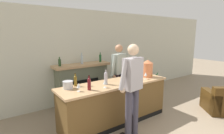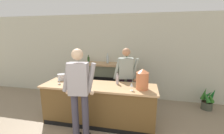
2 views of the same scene
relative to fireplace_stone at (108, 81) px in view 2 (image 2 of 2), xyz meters
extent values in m
cube|color=beige|center=(0.37, 0.26, 0.76)|extent=(12.00, 0.07, 2.75)
cube|color=brown|center=(0.14, -1.45, -0.16)|extent=(2.60, 0.69, 0.91)
cube|color=tan|center=(0.14, -1.45, 0.32)|extent=(2.67, 0.76, 0.04)
cube|color=black|center=(0.14, -1.80, -0.56)|extent=(2.55, 0.01, 0.10)
cube|color=slate|center=(0.00, 0.01, -0.04)|extent=(1.47, 0.44, 1.13)
cube|color=black|center=(0.00, -0.23, -0.19)|extent=(0.81, 0.02, 0.73)
cube|color=tan|center=(0.00, -0.01, 0.56)|extent=(1.63, 0.52, 0.07)
cylinder|color=#254220|center=(-0.64, -0.01, 0.69)|extent=(0.07, 0.07, 0.19)
cylinder|color=#254220|center=(-0.64, -0.01, 0.81)|extent=(0.03, 0.03, 0.06)
cylinder|color=#A4B4BD|center=(0.01, -0.01, 0.71)|extent=(0.07, 0.07, 0.24)
cylinder|color=#A4B4BD|center=(0.01, -0.01, 0.87)|extent=(0.03, 0.03, 0.08)
cylinder|color=#1D5027|center=(0.63, -0.01, 0.70)|extent=(0.07, 0.07, 0.22)
cylinder|color=#1D5027|center=(0.63, -0.01, 0.85)|extent=(0.03, 0.03, 0.07)
cylinder|color=#444A3D|center=(2.97, -0.18, -0.50)|extent=(0.29, 0.29, 0.22)
cylinder|color=#332319|center=(2.97, -0.18, -0.40)|extent=(0.26, 0.26, 0.02)
cone|color=#1A722C|center=(3.09, -0.16, -0.16)|extent=(0.17, 0.29, 0.42)
cone|color=#1D6B31|center=(2.99, -0.09, -0.22)|extent=(0.32, 0.18, 0.33)
cone|color=#285F1E|center=(2.90, -0.10, -0.18)|extent=(0.27, 0.25, 0.39)
cone|color=#297029|center=(2.91, -0.26, -0.20)|extent=(0.27, 0.27, 0.35)
cone|color=#2C6E21|center=(3.00, -0.27, -0.21)|extent=(0.27, 0.19, 0.34)
cylinder|color=#3B3845|center=(0.09, -2.17, -0.10)|extent=(0.13, 0.13, 1.01)
cylinder|color=#3B3845|center=(-0.11, -2.19, -0.10)|extent=(0.13, 0.13, 1.01)
cube|color=#9B959A|center=(-0.01, -2.18, 0.70)|extent=(0.39, 0.27, 0.60)
cylinder|color=#9B959A|center=(0.21, -2.13, 0.72)|extent=(0.20, 0.08, 0.57)
sphere|color=#D8B28D|center=(0.21, -2.11, 0.42)|extent=(0.09, 0.09, 0.09)
cylinder|color=#9B959A|center=(-0.24, -2.19, 0.72)|extent=(0.20, 0.08, 0.57)
sphere|color=#D8B28D|center=(-0.25, -2.17, 0.42)|extent=(0.09, 0.09, 0.09)
sphere|color=#D8B28D|center=(-0.01, -2.18, 1.15)|extent=(0.21, 0.21, 0.21)
cylinder|color=#2A1A28|center=(0.60, -0.86, -0.12)|extent=(0.13, 0.13, 0.98)
cube|color=black|center=(0.62, -0.93, -0.58)|extent=(0.14, 0.25, 0.07)
cylinder|color=#2A1A28|center=(0.80, -0.82, -0.12)|extent=(0.13, 0.13, 0.98)
cube|color=black|center=(0.81, -0.89, -0.58)|extent=(0.14, 0.25, 0.07)
cube|color=#909E96|center=(0.70, -0.84, 0.64)|extent=(0.39, 0.28, 0.54)
cylinder|color=#909E96|center=(0.48, -0.90, 0.63)|extent=(0.20, 0.08, 0.57)
sphere|color=tan|center=(0.48, -0.92, 0.33)|extent=(0.09, 0.09, 0.09)
cylinder|color=#909E96|center=(0.93, -0.82, 0.63)|extent=(0.20, 0.08, 0.57)
sphere|color=tan|center=(0.94, -0.84, 0.33)|extent=(0.09, 0.09, 0.09)
sphere|color=tan|center=(0.70, -0.84, 1.06)|extent=(0.21, 0.21, 0.21)
cylinder|color=#CE7045|center=(1.13, -1.49, 0.52)|extent=(0.26, 0.26, 0.37)
cone|color=#CE7045|center=(1.13, -1.49, 0.75)|extent=(0.27, 0.27, 0.08)
cylinder|color=#B29333|center=(1.13, -1.65, 0.41)|extent=(0.02, 0.04, 0.02)
cylinder|color=silver|center=(-0.92, -1.25, 0.41)|extent=(0.20, 0.20, 0.14)
cylinder|color=silver|center=(-0.92, -1.25, 0.49)|extent=(0.21, 0.21, 0.01)
cylinder|color=#B1A9B4|center=(0.55, -1.25, 0.44)|extent=(0.07, 0.07, 0.20)
sphere|color=#B1A9B4|center=(0.55, -1.25, 0.54)|extent=(0.06, 0.06, 0.06)
cylinder|color=#B1A9B4|center=(0.55, -1.25, 0.58)|extent=(0.03, 0.03, 0.08)
cylinder|color=black|center=(0.55, -1.25, 0.62)|extent=(0.03, 0.03, 0.01)
cylinder|color=maroon|center=(-0.61, -1.58, 0.45)|extent=(0.07, 0.07, 0.21)
sphere|color=maroon|center=(-0.61, -1.58, 0.55)|extent=(0.07, 0.07, 0.07)
cylinder|color=maroon|center=(-0.61, -1.58, 0.59)|extent=(0.03, 0.03, 0.08)
cylinder|color=black|center=(-0.61, -1.58, 0.64)|extent=(0.03, 0.03, 0.01)
cylinder|color=#A9A7B5|center=(-0.12, -1.44, 0.46)|extent=(0.08, 0.08, 0.24)
sphere|color=#A9A7B5|center=(-0.12, -1.44, 0.58)|extent=(0.07, 0.07, 0.07)
cylinder|color=#A9A7B5|center=(-0.12, -1.44, 0.63)|extent=(0.03, 0.03, 0.09)
cylinder|color=black|center=(-0.12, -1.44, 0.68)|extent=(0.03, 0.03, 0.01)
cylinder|color=brown|center=(-0.71, -1.17, 0.44)|extent=(0.06, 0.06, 0.20)
sphere|color=brown|center=(-0.71, -1.17, 0.54)|extent=(0.06, 0.06, 0.06)
cylinder|color=brown|center=(-0.71, -1.17, 0.57)|extent=(0.03, 0.03, 0.08)
cylinder|color=black|center=(-0.71, -1.17, 0.62)|extent=(0.03, 0.03, 0.01)
cylinder|color=silver|center=(-0.81, -1.54, 0.34)|extent=(0.06, 0.06, 0.01)
cylinder|color=silver|center=(-0.81, -1.54, 0.38)|extent=(0.01, 0.01, 0.07)
cone|color=silver|center=(-0.81, -1.54, 0.46)|extent=(0.08, 0.08, 0.09)
cylinder|color=silver|center=(0.92, -1.63, 0.34)|extent=(0.06, 0.06, 0.01)
cylinder|color=silver|center=(0.92, -1.63, 0.39)|extent=(0.01, 0.01, 0.08)
cone|color=silver|center=(0.92, -1.63, 0.47)|extent=(0.07, 0.07, 0.08)
cylinder|color=silver|center=(-0.27, -1.63, 0.34)|extent=(0.07, 0.07, 0.01)
cylinder|color=silver|center=(-0.27, -1.63, 0.38)|extent=(0.01, 0.01, 0.08)
cone|color=silver|center=(-0.27, -1.63, 0.46)|extent=(0.08, 0.08, 0.08)
cylinder|color=silver|center=(-0.49, -1.33, 0.34)|extent=(0.07, 0.07, 0.01)
cylinder|color=silver|center=(-0.49, -1.33, 0.38)|extent=(0.01, 0.01, 0.07)
cone|color=silver|center=(-0.49, -1.33, 0.45)|extent=(0.07, 0.07, 0.07)
camera|label=1|loc=(-2.17, -4.53, 1.42)|focal=28.00mm
camera|label=2|loc=(1.13, -4.62, 1.49)|focal=24.00mm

